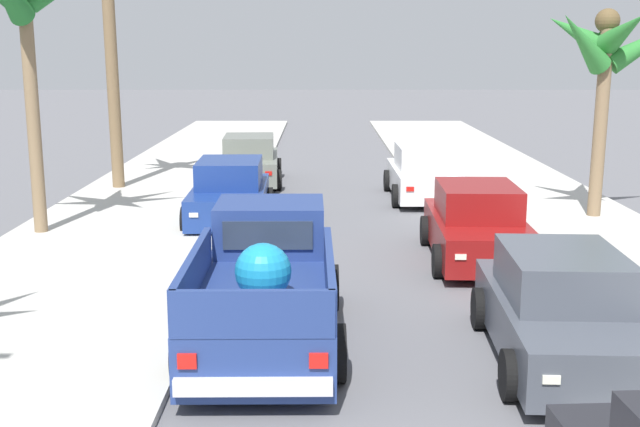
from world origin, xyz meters
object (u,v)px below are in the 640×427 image
at_px(car_right_near, 425,174).
at_px(car_left_mid, 478,226).
at_px(car_left_near, 251,161).
at_px(palm_tree_left_back, 610,47).
at_px(pickup_truck, 267,287).
at_px(car_right_far, 563,311).
at_px(car_right_mid, 231,193).

height_order(car_right_near, car_left_mid, same).
xyz_separation_m(car_left_near, palm_tree_left_back, (9.17, -5.64, 3.53)).
distance_m(car_left_mid, palm_tree_left_back, 6.44).
height_order(pickup_truck, car_right_far, pickup_truck).
relative_size(pickup_truck, car_right_mid, 1.22).
height_order(pickup_truck, car_left_mid, pickup_truck).
height_order(car_left_near, palm_tree_left_back, palm_tree_left_back).
xyz_separation_m(car_left_mid, palm_tree_left_back, (3.76, 3.86, 3.53)).
bearing_deg(car_right_near, car_right_far, -88.40).
relative_size(car_left_near, car_right_near, 1.01).
relative_size(pickup_truck, palm_tree_left_back, 1.00).
xyz_separation_m(car_left_near, car_left_mid, (5.41, -9.51, 0.00)).
xyz_separation_m(car_right_mid, palm_tree_left_back, (9.16, 0.14, 3.53)).
distance_m(car_right_far, palm_tree_left_back, 10.62).
xyz_separation_m(pickup_truck, car_right_near, (3.75, 11.42, -0.08)).
height_order(car_right_near, car_right_far, same).
xyz_separation_m(car_right_far, palm_tree_left_back, (3.63, 9.33, 3.53)).
bearing_deg(car_left_near, palm_tree_left_back, -31.61).
distance_m(pickup_truck, car_right_far, 4.19).
height_order(car_left_near, car_right_near, same).
relative_size(car_right_mid, palm_tree_left_back, 0.82).
xyz_separation_m(pickup_truck, car_right_far, (4.09, -0.89, -0.08)).
distance_m(pickup_truck, car_left_mid, 6.06).
bearing_deg(car_left_near, pickup_truck, -84.15).
bearing_deg(car_right_far, car_right_mid, 121.00).
bearing_deg(car_left_near, car_right_far, -69.72).
height_order(car_right_near, car_right_mid, same).
relative_size(car_right_far, palm_tree_left_back, 0.83).
relative_size(pickup_truck, car_left_near, 1.21).
height_order(car_left_mid, palm_tree_left_back, palm_tree_left_back).
bearing_deg(car_left_near, car_right_mid, -89.92).
relative_size(car_right_near, car_right_mid, 1.00).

